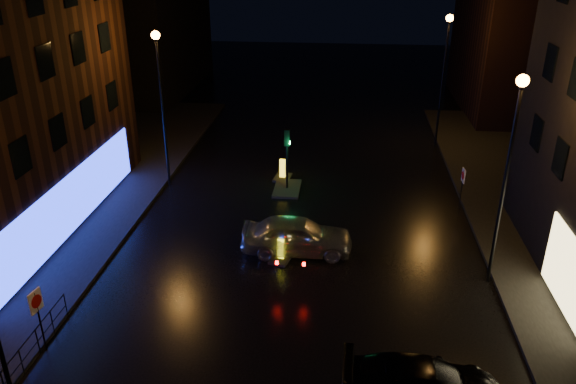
% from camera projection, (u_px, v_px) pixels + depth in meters
% --- Properties ---
extents(ground, '(120.00, 120.00, 0.00)m').
position_uv_depth(ground, '(278.00, 371.00, 17.96)').
color(ground, black).
rests_on(ground, ground).
extents(pavement_left, '(12.00, 44.00, 0.15)m').
position_uv_depth(pavement_left, '(5.00, 229.00, 26.48)').
color(pavement_left, black).
rests_on(pavement_left, ground).
extents(building_far_left, '(8.00, 16.00, 14.00)m').
position_uv_depth(building_far_left, '(142.00, 8.00, 48.19)').
color(building_far_left, black).
rests_on(building_far_left, ground).
extents(building_far_right, '(8.00, 14.00, 12.00)m').
position_uv_depth(building_far_right, '(522.00, 31.00, 42.96)').
color(building_far_right, black).
rests_on(building_far_right, ground).
extents(street_lamp_lfar, '(0.44, 0.44, 8.37)m').
position_uv_depth(street_lamp_lfar, '(160.00, 86.00, 29.03)').
color(street_lamp_lfar, black).
rests_on(street_lamp_lfar, ground).
extents(street_lamp_rnear, '(0.44, 0.44, 8.37)m').
position_uv_depth(street_lamp_rnear, '(510.00, 151.00, 20.32)').
color(street_lamp_rnear, black).
rests_on(street_lamp_rnear, ground).
extents(street_lamp_rfar, '(0.44, 0.44, 8.37)m').
position_uv_depth(street_lamp_rfar, '(445.00, 61.00, 34.78)').
color(street_lamp_rfar, black).
rests_on(street_lamp_rfar, ground).
extents(traffic_signal, '(1.40, 2.40, 3.45)m').
position_uv_depth(traffic_signal, '(287.00, 181.00, 30.52)').
color(traffic_signal, black).
rests_on(traffic_signal, ground).
extents(guard_railing, '(0.05, 6.04, 1.00)m').
position_uv_depth(guard_railing, '(20.00, 356.00, 17.50)').
color(guard_railing, black).
rests_on(guard_railing, ground).
extents(silver_hatchback, '(4.86, 2.08, 1.64)m').
position_uv_depth(silver_hatchback, '(297.00, 235.00, 24.38)').
color(silver_hatchback, '#B8BBC1').
rests_on(silver_hatchback, ground).
extents(dark_sedan, '(4.84, 2.03, 1.40)m').
position_uv_depth(dark_sedan, '(424.00, 384.00, 16.46)').
color(dark_sedan, black).
rests_on(dark_sedan, ground).
extents(bollard_near, '(1.04, 1.32, 1.02)m').
position_uv_depth(bollard_near, '(281.00, 255.00, 24.03)').
color(bollard_near, black).
rests_on(bollard_near, ground).
extents(bollard_far, '(1.05, 1.43, 1.16)m').
position_uv_depth(bollard_far, '(282.00, 174.00, 32.03)').
color(bollard_far, black).
rests_on(bollard_far, ground).
extents(road_sign_left, '(0.15, 0.57, 2.34)m').
position_uv_depth(road_sign_left, '(37.00, 306.00, 18.17)').
color(road_sign_left, black).
rests_on(road_sign_left, ground).
extents(road_sign_right, '(0.09, 0.53, 2.18)m').
position_uv_depth(road_sign_right, '(463.00, 179.00, 27.96)').
color(road_sign_right, black).
rests_on(road_sign_right, ground).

